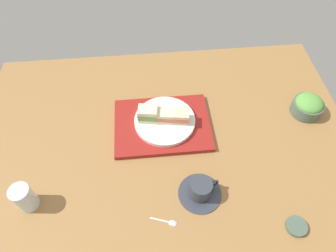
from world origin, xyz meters
TOP-DOWN VIEW (x-y plane):
  - ground_plane at (0.00, 0.00)cm, footprint 140.00×100.00cm
  - serving_tray at (0.99, -7.37)cm, footprint 36.10×26.61cm
  - sandwich_plate at (0.36, -7.99)cm, footprint 23.06×23.06cm
  - sandwich_near at (-5.43, -7.20)cm, footprint 7.90×6.16cm
  - sandwich_middle at (0.36, -7.99)cm, footprint 7.80×6.02cm
  - sandwich_far at (6.14, -8.79)cm, footprint 7.85×5.95cm
  - salad_bowl at (-55.94, -9.10)cm, footprint 11.71×11.71cm
  - coffee_cup at (-9.03, 21.18)cm, footprint 14.27×14.27cm
  - drinking_glass at (46.08, 19.46)cm, footprint 6.31×6.31cm
  - small_sauce_dish at (-36.56, 34.93)cm, footprint 6.44×6.44cm
  - teaspoon at (1.94, 29.77)cm, footprint 8.73×3.97cm

SIDE VIEW (x-z plane):
  - ground_plane at x=0.00cm, z-range -3.00..0.00cm
  - teaspoon at x=1.94cm, z-range -0.04..0.76cm
  - small_sauce_dish at x=-36.56cm, z-range 0.00..1.52cm
  - serving_tray at x=0.99cm, z-range 0.00..1.82cm
  - sandwich_plate at x=0.36cm, z-range 1.82..3.35cm
  - coffee_cup at x=-9.03cm, z-range -0.63..6.55cm
  - salad_bowl at x=-55.94cm, z-range -0.21..7.89cm
  - drinking_glass at x=46.08cm, z-range 0.00..10.02cm
  - sandwich_near at x=-5.43cm, z-range 3.35..8.01cm
  - sandwich_middle at x=0.36cm, z-range 3.35..8.05cm
  - sandwich_far at x=6.14cm, z-range 3.35..9.39cm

